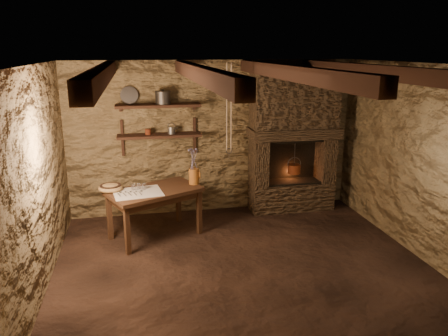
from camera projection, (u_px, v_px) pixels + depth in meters
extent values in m
plane|color=black|center=(243.00, 266.00, 5.33)|extent=(4.50, 4.50, 0.00)
cube|color=brown|center=(213.00, 138.00, 6.90)|extent=(4.50, 0.04, 2.40)
cube|color=brown|center=(312.00, 246.00, 3.12)|extent=(4.50, 0.04, 2.40)
cube|color=brown|center=(36.00, 183.00, 4.58)|extent=(0.04, 4.00, 2.40)
cube|color=brown|center=(419.00, 162.00, 5.45)|extent=(0.04, 4.00, 2.40)
cube|color=black|center=(245.00, 64.00, 4.69)|extent=(4.50, 4.00, 0.04)
cube|color=black|center=(102.00, 75.00, 4.43)|extent=(0.14, 3.95, 0.16)
cube|color=black|center=(199.00, 73.00, 4.62)|extent=(0.14, 3.95, 0.16)
cube|color=black|center=(289.00, 72.00, 4.81)|extent=(0.14, 3.95, 0.16)
cube|color=black|center=(372.00, 71.00, 5.01)|extent=(0.14, 3.95, 0.16)
cube|color=black|center=(159.00, 135.00, 6.56)|extent=(1.25, 0.30, 0.04)
cube|color=black|center=(158.00, 106.00, 6.44)|extent=(1.25, 0.30, 0.04)
cube|color=#35271A|center=(291.00, 196.00, 7.18)|extent=(1.35, 0.45, 0.45)
cube|color=#35271A|center=(259.00, 162.00, 6.91)|extent=(0.23, 0.45, 0.75)
cube|color=#35271A|center=(325.00, 159.00, 7.13)|extent=(0.23, 0.45, 0.75)
cube|color=#35271A|center=(294.00, 133.00, 6.87)|extent=(1.43, 0.51, 0.16)
cube|color=#35271A|center=(295.00, 98.00, 6.75)|extent=(1.35, 0.45, 0.94)
cube|color=black|center=(288.00, 157.00, 7.20)|extent=(0.90, 0.06, 0.75)
cube|color=#372013|center=(154.00, 191.00, 5.99)|extent=(1.40, 1.15, 0.05)
cube|color=#372013|center=(154.00, 197.00, 6.01)|extent=(1.26, 1.01, 0.09)
cube|color=beige|center=(138.00, 193.00, 5.84)|extent=(0.70, 0.59, 0.01)
cylinder|color=#9C581E|center=(194.00, 176.00, 6.21)|extent=(0.15, 0.15, 0.22)
torus|color=#9C581E|center=(199.00, 174.00, 6.22)|extent=(0.02, 0.12, 0.12)
ellipsoid|color=olive|center=(111.00, 188.00, 5.92)|extent=(0.37, 0.37, 0.12)
cylinder|color=#302D2B|center=(163.00, 98.00, 6.43)|extent=(0.23, 0.23, 0.17)
cylinder|color=gray|center=(129.00, 95.00, 6.41)|extent=(0.27, 0.14, 0.26)
cylinder|color=#562011|center=(148.00, 132.00, 6.51)|extent=(0.11, 0.11, 0.09)
cylinder|color=maroon|center=(294.00, 169.00, 7.02)|extent=(0.22, 0.22, 0.14)
torus|color=#302D2B|center=(294.00, 164.00, 6.99)|extent=(0.23, 0.01, 0.23)
cylinder|color=#302D2B|center=(295.00, 154.00, 6.95)|extent=(0.01, 0.01, 0.44)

